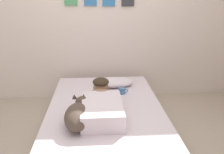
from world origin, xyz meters
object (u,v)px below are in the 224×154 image
(coffee_cup, at_px, (122,91))
(cell_phone, at_px, (106,107))
(bed, at_px, (105,121))
(person_lying, at_px, (102,103))
(pillow, at_px, (114,82))
(dog, at_px, (78,114))

(coffee_cup, distance_m, cell_phone, 0.45)
(bed, relative_size, person_lying, 2.28)
(pillow, xyz_separation_m, cell_phone, (-0.15, -0.67, -0.05))
(coffee_cup, bearing_deg, bed, -122.93)
(bed, xyz_separation_m, dog, (-0.29, -0.37, 0.30))
(coffee_cup, bearing_deg, dog, -125.55)
(person_lying, height_order, cell_phone, person_lying)
(cell_phone, bearing_deg, bed, 103.56)
(coffee_cup, relative_size, cell_phone, 0.89)
(pillow, bearing_deg, coffee_cup, -74.15)
(bed, xyz_separation_m, person_lying, (-0.04, -0.13, 0.30))
(bed, height_order, person_lying, person_lying)
(dog, height_order, cell_phone, dog)
(cell_phone, bearing_deg, person_lying, -115.89)
(person_lying, xyz_separation_m, coffee_cup, (0.28, 0.50, -0.07))
(person_lying, bearing_deg, cell_phone, 64.11)
(pillow, relative_size, coffee_cup, 4.16)
(person_lying, height_order, coffee_cup, person_lying)
(bed, relative_size, cell_phone, 14.99)
(dog, bearing_deg, person_lying, 43.84)
(person_lying, relative_size, coffee_cup, 7.36)
(bed, relative_size, pillow, 4.03)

